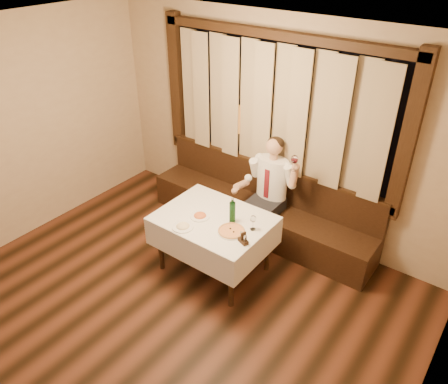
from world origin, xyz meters
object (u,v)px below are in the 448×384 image
Objects in this scene: pasta_cream at (183,225)px; cruet_caddy at (243,239)px; pasta_red at (200,214)px; seated_man at (269,184)px; dining_table at (214,225)px; green_bottle at (232,212)px; banquette at (260,210)px; pizza at (231,231)px.

cruet_caddy reaches higher than pasta_cream.
seated_man reaches higher than pasta_red.
dining_table is 4.04× the size of green_bottle.
pasta_red is (-0.13, -0.08, 0.14)m from dining_table.
green_bottle is 2.32× the size of cruet_caddy.
banquette is 2.26× the size of seated_man.
pasta_red is (-0.46, 0.02, 0.02)m from pizza.
banquette is 1.08m from dining_table.
pasta_red is at bearing -106.50° from seated_man.
banquette is at bearing 106.00° from pizza.
dining_table is 5.50× the size of pasta_red.
green_bottle is (-0.10, 0.16, 0.12)m from pizza.
banquette reaches higher than cruet_caddy.
pasta_red is 1.70× the size of cruet_caddy.
pasta_cream is at bearing -152.32° from pizza.
cruet_caddy is at bearing -71.79° from seated_man.
pasta_red is 0.16× the size of seated_man.
seated_man is at bearing 79.99° from dining_table.
banquette is at bearing 135.49° from cruet_caddy.
pasta_cream is 0.56m from green_bottle.
pasta_cream is 0.76× the size of green_bottle.
cruet_caddy reaches higher than dining_table.
seated_man reaches higher than green_bottle.
pasta_red is 1.06m from seated_man.
green_bottle reaches higher than pizza.
pizza reaches higher than dining_table.
pasta_red is (-0.13, -1.10, 0.48)m from banquette.
dining_table is 0.41m from pasta_cream.
banquette is at bearing 83.03° from pasta_red.
banquette is at bearing 102.85° from green_bottle.
dining_table is 4.11× the size of pizza.
pasta_red is at bearing -150.09° from dining_table.
green_bottle is at bearing -77.15° from banquette.
pasta_cream reaches higher than dining_table.
dining_table is at bearing -176.74° from cruet_caddy.
pizza is 1.34× the size of pasta_red.
banquette is 1.26m from pizza.
green_bottle reaches higher than dining_table.
pizza is at bearing -178.63° from cruet_caddy.
green_bottle is (0.35, 0.14, 0.10)m from pasta_red.
banquette is 10.17× the size of green_bottle.
dining_table is at bearing -164.89° from green_bottle.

